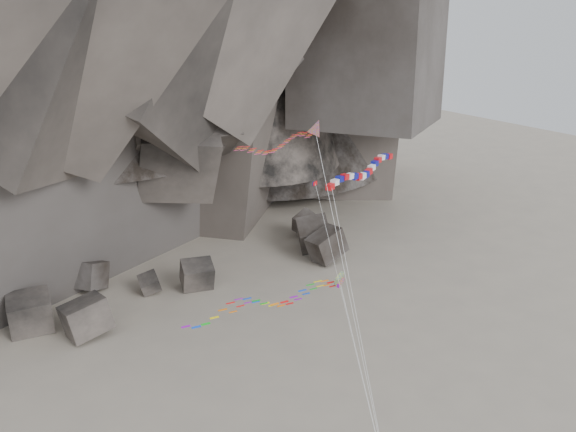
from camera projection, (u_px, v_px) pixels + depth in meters
ground at (327, 429)px, 57.68m from camera, size 260.00×260.00×0.00m
boulder_field at (10, 311)px, 73.69m from camera, size 71.80×16.93×8.33m
delta_kite at (274, 144)px, 48.72m from camera, size 8.13×14.67×26.11m
banner_kite at (363, 172)px, 56.53m from camera, size 15.03×17.34×21.18m
parafoil_kite at (260, 302)px, 47.89m from camera, size 14.16×10.91×14.51m
pennant_kite at (335, 267)px, 49.42m from camera, size 2.24×12.40×21.54m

